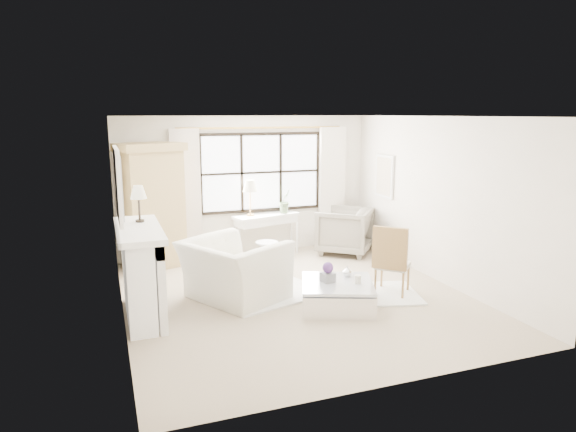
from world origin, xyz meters
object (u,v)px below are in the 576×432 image
Objects in this scene: armoire at (152,205)px; coffee_table at (337,295)px; club_armchair at (234,270)px; console_table at (266,234)px.

coffee_table is at bearing -72.56° from armoire.
coffee_table is at bearing -151.79° from club_armchair.
console_table is 3.10m from coffee_table.
club_armchair is (0.95, -2.11, -0.69)m from armoire.
armoire reaches higher than console_table.
club_armchair is (-1.22, -2.25, 0.05)m from console_table.
console_table is at bearing -16.00° from armoire.
club_armchair is 1.57m from coffee_table.
club_armchair is at bearing -85.70° from armoire.
armoire is 2.29m from console_table.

